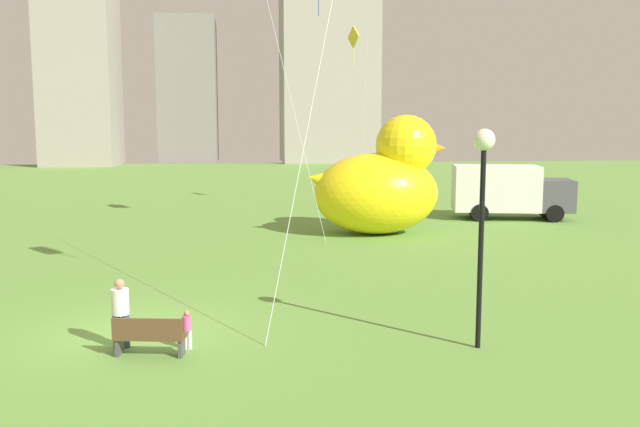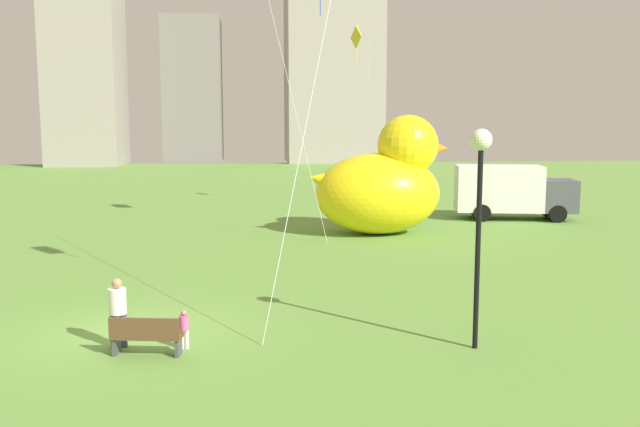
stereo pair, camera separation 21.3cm
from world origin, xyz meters
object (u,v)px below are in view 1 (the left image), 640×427
person_adult (120,310)px  box_truck (509,192)px  park_bench (149,336)px  kite_yellow (354,44)px  giant_inflatable_duck (381,184)px  lamppost (483,179)px  person_child (187,328)px

person_adult → box_truck: size_ratio=0.25×
park_bench → kite_yellow: 27.77m
giant_inflatable_duck → park_bench: bearing=-117.9°
park_bench → lamppost: (7.44, -0.23, 3.41)m
person_child → kite_yellow: kite_yellow is taller
giant_inflatable_duck → lamppost: 16.36m
lamppost → park_bench: bearing=178.2°
person_adult → box_truck: bearing=48.8°
giant_inflatable_duck → box_truck: giant_inflatable_duck is taller
kite_yellow → giant_inflatable_duck: bearing=-90.9°
park_bench → person_adult: 1.08m
person_child → giant_inflatable_duck: 17.48m
person_adult → lamppost: lamppost is taller
giant_inflatable_duck → kite_yellow: kite_yellow is taller
lamppost → kite_yellow: size_ratio=0.47×
park_bench → giant_inflatable_duck: (8.48, 16.02, 1.86)m
person_child → box_truck: 24.97m
giant_inflatable_duck → lamppost: bearing=-93.7°
park_bench → lamppost: bearing=-1.8°
park_bench → box_truck: bearing=51.0°
person_child → lamppost: bearing=-5.6°
giant_inflatable_duck → kite_yellow: 11.35m
person_adult → giant_inflatable_duck: 17.93m
park_bench → lamppost: 8.18m
park_bench → box_truck: size_ratio=0.25×
person_adult → giant_inflatable_duck: (9.19, 15.33, 1.44)m
giant_inflatable_duck → kite_yellow: size_ratio=0.62×
person_child → person_adult: bearing=169.8°
giant_inflatable_duck → person_adult: bearing=-120.9°
box_truck → kite_yellow: bearing=148.0°
kite_yellow → person_child: bearing=-107.8°
box_truck → person_child: bearing=-128.2°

